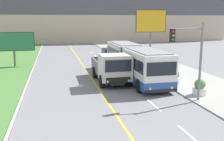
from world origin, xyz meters
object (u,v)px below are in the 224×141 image
object	(u,v)px
city_bus	(134,62)
dump_truck	(113,69)
traffic_light_mast	(191,52)
planter_round_near	(200,88)
planter_round_second	(174,77)
car_distant	(109,54)
billboard_large	(151,23)
billboard_small	(14,42)

from	to	relation	value
city_bus	dump_truck	bearing A→B (deg)	-140.77
traffic_light_mast	planter_round_near	distance (m)	3.24
planter_round_second	city_bus	bearing A→B (deg)	127.73
car_distant	planter_round_second	distance (m)	15.08
traffic_light_mast	planter_round_second	world-z (taller)	traffic_light_mast
city_bus	planter_round_near	xyz separation A→B (m)	(2.69, -6.89, -0.91)
car_distant	city_bus	bearing A→B (deg)	-90.10
planter_round_near	billboard_large	bearing A→B (deg)	79.54
city_bus	billboard_small	size ratio (longest dim) A/B	2.80
city_bus	traffic_light_mast	bearing A→B (deg)	-80.81
city_bus	dump_truck	xyz separation A→B (m)	(-2.53, -2.07, -0.21)
car_distant	traffic_light_mast	distance (m)	19.76
billboard_large	planter_round_second	xyz separation A→B (m)	(-3.69, -15.41, -4.33)
city_bus	planter_round_second	world-z (taller)	city_bus
billboard_large	planter_round_second	bearing A→B (deg)	-103.46
city_bus	planter_round_near	world-z (taller)	city_bus
dump_truck	planter_round_second	xyz separation A→B (m)	(5.05, -1.19, -0.72)
dump_truck	planter_round_second	bearing A→B (deg)	-13.28
billboard_small	planter_round_near	distance (m)	21.11
billboard_small	planter_round_near	xyz separation A→B (m)	(14.35, -15.32, -2.19)
billboard_large	billboard_small	bearing A→B (deg)	-168.24
planter_round_second	planter_round_near	bearing A→B (deg)	-87.28
car_distant	planter_round_near	distance (m)	18.69
billboard_small	dump_truck	bearing A→B (deg)	-48.98
planter_round_second	billboard_large	bearing A→B (deg)	76.54
planter_round_near	planter_round_second	distance (m)	3.64
traffic_light_mast	planter_round_second	distance (m)	5.56
billboard_large	dump_truck	bearing A→B (deg)	-121.58
billboard_large	billboard_small	distance (m)	18.38
city_bus	dump_truck	size ratio (longest dim) A/B	1.97
planter_round_near	dump_truck	bearing A→B (deg)	137.28
traffic_light_mast	planter_round_second	bearing A→B (deg)	75.18
planter_round_near	planter_round_second	bearing A→B (deg)	92.72
city_bus	billboard_small	xyz separation A→B (m)	(-11.66, 8.43, 1.28)
car_distant	traffic_light_mast	xyz separation A→B (m)	(1.26, -19.55, 2.63)
dump_truck	billboard_small	distance (m)	13.99
billboard_small	planter_round_near	bearing A→B (deg)	-46.86
planter_round_near	planter_round_second	size ratio (longest dim) A/B	1.02
city_bus	traffic_light_mast	world-z (taller)	traffic_light_mast
car_distant	billboard_small	size ratio (longest dim) A/B	0.94
billboard_large	car_distant	bearing A→B (deg)	-175.05
dump_truck	billboard_large	distance (m)	17.07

